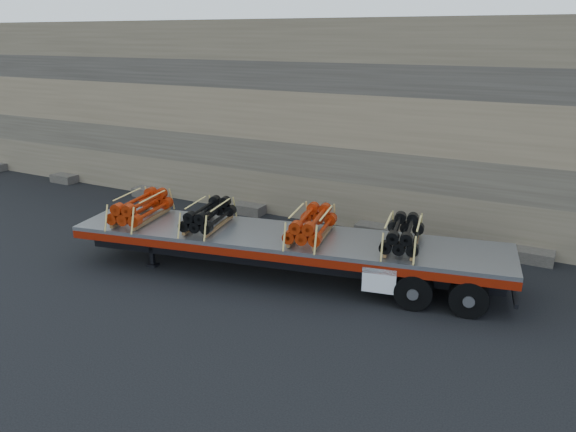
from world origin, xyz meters
name	(u,v)px	position (x,y,z in m)	size (l,w,h in m)	color
ground	(251,272)	(0.00, 0.00, 0.00)	(120.00, 120.00, 0.00)	black
rock_wall	(343,121)	(0.00, 6.50, 3.50)	(44.00, 3.00, 7.00)	#7A6B54
trailer	(285,255)	(0.95, 0.31, 0.61)	(12.11, 2.33, 1.21)	#9EA0A5
bundle_front	(141,208)	(-3.44, -0.56, 1.58)	(1.03, 2.06, 0.73)	#AA2709
bundle_midfront	(208,216)	(-1.30, -0.14, 1.55)	(0.95, 1.89, 0.67)	black
bundle_midrear	(311,225)	(1.68, 0.45, 1.57)	(1.00, 2.01, 0.71)	#AA2709
bundle_rear	(403,235)	(4.09, 0.93, 1.55)	(0.95, 1.91, 0.68)	black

